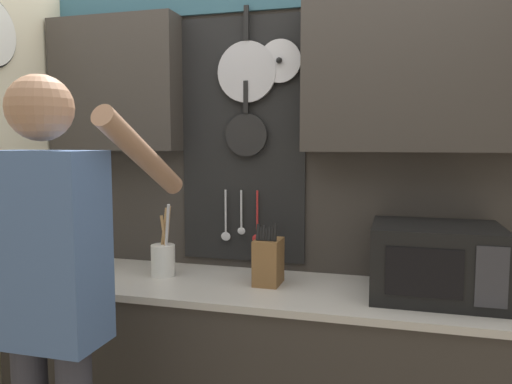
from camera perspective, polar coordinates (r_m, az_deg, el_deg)
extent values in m
cube|color=beige|center=(2.22, -0.25, -10.91)|extent=(2.25, 0.58, 0.03)
cube|color=#38332D|center=(2.45, 1.65, -3.71)|extent=(2.82, 0.04, 2.32)
cube|color=#38332D|center=(2.64, -15.78, 11.72)|extent=(0.67, 0.16, 0.65)
cube|color=#38332D|center=(2.26, 17.46, 12.70)|extent=(0.93, 0.16, 0.65)
cube|color=black|center=(2.43, -1.53, 5.85)|extent=(0.62, 0.01, 1.17)
cylinder|color=#B7B7BC|center=(2.41, -1.06, 13.56)|extent=(0.29, 0.02, 0.29)
cube|color=black|center=(2.45, -1.11, 18.75)|extent=(0.02, 0.02, 0.16)
cylinder|color=black|center=(2.39, -1.10, 6.52)|extent=(0.20, 0.02, 0.20)
cube|color=black|center=(2.40, -1.15, 10.78)|extent=(0.02, 0.02, 0.15)
cylinder|color=silver|center=(2.38, 2.75, 14.73)|extent=(0.20, 0.01, 0.20)
sphere|color=black|center=(2.36, 2.65, 14.80)|extent=(0.03, 0.03, 0.03)
cylinder|color=silver|center=(2.45, -3.49, -2.26)|extent=(0.01, 0.01, 0.22)
ellipsoid|color=silver|center=(2.47, -3.47, -5.08)|extent=(0.05, 0.01, 0.04)
cylinder|color=silver|center=(2.42, -1.69, -2.00)|extent=(0.01, 0.01, 0.19)
ellipsoid|color=silver|center=(2.44, -1.68, -4.47)|extent=(0.04, 0.01, 0.04)
cylinder|color=red|center=(2.40, 0.14, -2.45)|extent=(0.01, 0.01, 0.22)
ellipsoid|color=red|center=(2.42, 0.14, -5.39)|extent=(0.05, 0.01, 0.05)
cube|color=black|center=(2.14, 19.83, -7.45)|extent=(0.50, 0.39, 0.29)
cube|color=black|center=(1.94, 18.63, -8.75)|extent=(0.27, 0.01, 0.18)
cube|color=#333338|center=(1.97, 25.36, -8.81)|extent=(0.11, 0.01, 0.22)
cube|color=brown|center=(2.20, 1.42, -7.96)|extent=(0.11, 0.15, 0.20)
cylinder|color=black|center=(2.15, 0.23, -4.62)|extent=(0.02, 0.03, 0.07)
cylinder|color=black|center=(2.15, 0.56, -4.78)|extent=(0.02, 0.03, 0.06)
cylinder|color=black|center=(2.15, 0.88, -4.69)|extent=(0.02, 0.03, 0.07)
cylinder|color=black|center=(2.15, 1.21, -4.87)|extent=(0.02, 0.03, 0.06)
cylinder|color=black|center=(2.14, 1.54, -4.78)|extent=(0.02, 0.03, 0.06)
cylinder|color=black|center=(2.14, 1.86, -4.84)|extent=(0.02, 0.02, 0.06)
cylinder|color=black|center=(2.13, 2.19, -4.61)|extent=(0.02, 0.03, 0.08)
cylinder|color=white|center=(2.38, -10.57, -7.68)|extent=(0.11, 0.11, 0.15)
cylinder|color=tan|center=(2.37, -10.55, -4.90)|extent=(0.05, 0.02, 0.26)
cylinder|color=silver|center=(2.33, -10.15, -4.76)|extent=(0.05, 0.04, 0.28)
cylinder|color=tan|center=(2.35, -10.37, -5.38)|extent=(0.06, 0.03, 0.23)
cylinder|color=tan|center=(2.38, -10.12, -4.75)|extent=(0.04, 0.02, 0.27)
cube|color=#4C6B9E|center=(1.83, -22.88, -5.94)|extent=(0.38, 0.22, 0.66)
sphere|color=#A87A5B|center=(1.80, -23.47, 8.82)|extent=(0.22, 0.22, 0.22)
cylinder|color=#4C6B9E|center=(2.01, -27.23, -3.59)|extent=(0.08, 0.27, 0.58)
cylinder|color=#A87A5B|center=(1.89, -12.79, 4.14)|extent=(0.08, 0.56, 0.34)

